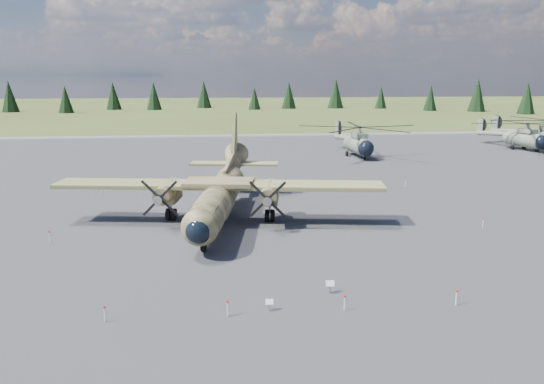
{
  "coord_description": "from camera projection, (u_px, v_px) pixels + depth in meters",
  "views": [
    {
      "loc": [
        -4.45,
        -38.26,
        11.87
      ],
      "look_at": [
        -0.07,
        2.0,
        2.91
      ],
      "focal_mm": 35.0,
      "sensor_mm": 36.0,
      "label": 1
    }
  ],
  "objects": [
    {
      "name": "ground",
      "position": [
        276.0,
        235.0,
        40.18
      ],
      "size": [
        500.0,
        500.0,
        0.0
      ],
      "primitive_type": "plane",
      "color": "#495626",
      "rests_on": "ground"
    },
    {
      "name": "helicopter_near",
      "position": [
        358.0,
        135.0,
        77.62
      ],
      "size": [
        19.13,
        21.81,
        4.58
      ],
      "rotation": [
        0.0,
        0.0,
        0.06
      ],
      "color": "slate",
      "rests_on": "ground"
    },
    {
      "name": "info_placard_left",
      "position": [
        269.0,
        303.0,
        27.2
      ],
      "size": [
        0.41,
        0.19,
        0.64
      ],
      "rotation": [
        0.0,
        0.0,
        -0.05
      ],
      "color": "gray",
      "rests_on": "ground"
    },
    {
      "name": "apron",
      "position": [
        264.0,
        204.0,
        49.88
      ],
      "size": [
        120.0,
        120.0,
        0.04
      ],
      "primitive_type": "cube",
      "color": "slate",
      "rests_on": "ground"
    },
    {
      "name": "info_placard_right",
      "position": [
        330.0,
        285.0,
        29.39
      ],
      "size": [
        0.48,
        0.21,
        0.74
      ],
      "rotation": [
        0.0,
        0.0,
        -0.03
      ],
      "color": "gray",
      "rests_on": "ground"
    },
    {
      "name": "treeline",
      "position": [
        363.0,
        179.0,
        37.12
      ],
      "size": [
        325.97,
        319.93,
        10.89
      ],
      "color": "black",
      "rests_on": "ground"
    },
    {
      "name": "barrier_fence",
      "position": [
        270.0,
        229.0,
        39.94
      ],
      "size": [
        33.12,
        29.62,
        0.85
      ],
      "color": "silver",
      "rests_on": "ground"
    },
    {
      "name": "helicopter_mid",
      "position": [
        525.0,
        131.0,
        84.84
      ],
      "size": [
        20.89,
        21.99,
        4.4
      ],
      "rotation": [
        0.0,
        0.0,
        0.24
      ],
      "color": "slate",
      "rests_on": "ground"
    },
    {
      "name": "transport_plane",
      "position": [
        221.0,
        190.0,
        44.07
      ],
      "size": [
        26.76,
        24.12,
        8.81
      ],
      "rotation": [
        0.0,
        0.0,
        -0.15
      ],
      "color": "#313A1F",
      "rests_on": "ground"
    }
  ]
}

